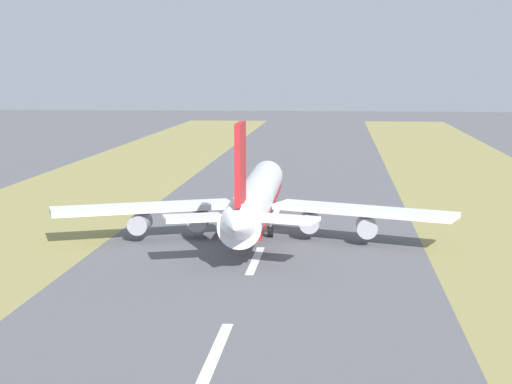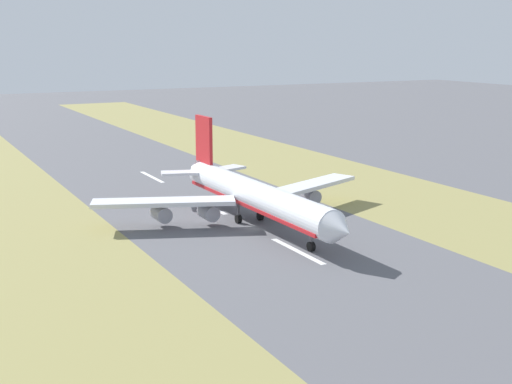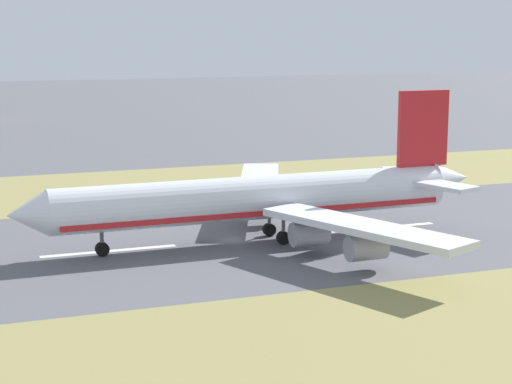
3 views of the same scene
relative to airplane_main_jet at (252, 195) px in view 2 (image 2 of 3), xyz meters
name	(u,v)px [view 2 (image 2 of 3)]	position (x,y,z in m)	size (l,w,h in m)	color
ground_plane	(254,229)	(1.81, 4.53, -6.02)	(800.00, 800.00, 0.00)	#56565B
grass_median_west	(426,206)	(-43.19, 4.53, -6.02)	(40.00, 600.00, 0.01)	olive
grass_median_east	(26,260)	(46.81, 4.53, -6.02)	(40.00, 600.00, 0.01)	olive
centreline_dash_near	(152,177)	(1.81, -58.09, -6.01)	(1.20, 18.00, 0.01)	silver
centreline_dash_mid	(209,206)	(1.81, -18.09, -6.01)	(1.20, 18.00, 0.01)	silver
centreline_dash_far	(297,251)	(1.81, 21.91, -6.01)	(1.20, 18.00, 0.01)	silver
airplane_main_jet	(252,195)	(0.00, 0.00, 0.00)	(64.13, 67.07, 20.20)	silver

